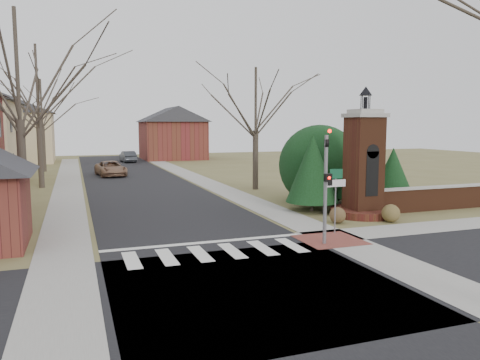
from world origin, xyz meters
name	(u,v)px	position (x,y,z in m)	size (l,w,h in m)	color
ground	(223,258)	(0.00, 0.00, 0.00)	(120.00, 120.00, 0.00)	brown
main_street	(139,184)	(0.00, 22.00, 0.01)	(8.00, 70.00, 0.01)	black
cross_street	(255,286)	(0.00, -3.00, 0.01)	(120.00, 8.00, 0.01)	black
crosswalk_zone	(216,252)	(0.00, 0.80, 0.01)	(8.00, 2.20, 0.02)	silver
stop_bar	(205,243)	(0.00, 2.30, 0.01)	(8.00, 0.35, 0.02)	silver
sidewalk_right_main	(203,181)	(5.20, 22.00, 0.01)	(2.00, 60.00, 0.02)	gray
sidewalk_left	(68,186)	(-5.20, 22.00, 0.01)	(2.00, 60.00, 0.02)	gray
curb_apron	(330,240)	(4.80, 1.00, 0.01)	(2.40, 2.40, 0.02)	brown
traffic_signal_pole	(326,178)	(4.30, 0.57, 2.59)	(0.28, 0.41, 4.50)	slate
sign_post	(336,188)	(5.59, 1.99, 1.95)	(0.90, 0.07, 2.75)	slate
brick_gate_monument	(363,173)	(9.00, 4.99, 2.17)	(3.20, 3.20, 6.47)	#552B19
brick_garden_wall	(434,198)	(13.50, 5.00, 0.66)	(7.50, 0.50, 1.30)	#552B19
house_distant_left	(9,128)	(-12.01, 48.00, 4.25)	(10.80, 8.80, 8.53)	beige
house_distant_right	(172,132)	(7.99, 47.99, 3.65)	(8.80, 8.80, 7.30)	maroon
evergreen_near	(312,168)	(7.20, 7.00, 2.30)	(2.80, 2.80, 4.10)	#473D33
evergreen_mid	(353,159)	(10.50, 8.20, 2.60)	(3.40, 3.40, 4.70)	#473D33
evergreen_far	(393,172)	(12.50, 7.20, 1.90)	(2.40, 2.40, 3.30)	#473D33
evergreen_mass	(319,162)	(9.00, 9.50, 2.40)	(4.80, 4.80, 4.80)	black
bare_tree_0	(16,56)	(-7.00, 9.00, 7.70)	(8.05, 8.05, 11.15)	#473D33
bare_tree_1	(37,76)	(-7.00, 22.00, 8.03)	(8.40, 8.40, 11.64)	#473D33
bare_tree_2	(41,100)	(-7.50, 35.00, 7.03)	(7.35, 7.35, 10.19)	#473D33
bare_tree_3	(256,95)	(7.50, 16.00, 6.69)	(7.00, 7.00, 9.70)	#473D33
pickup_truck	(111,168)	(-1.60, 28.60, 0.67)	(2.24, 4.85, 1.35)	#8F684E
distant_car	(128,157)	(1.60, 44.22, 0.69)	(1.47, 4.20, 1.39)	#393C42
dry_shrub_left	(338,215)	(6.80, 3.75, 0.38)	(0.77, 0.77, 0.77)	brown
dry_shrub_right	(391,213)	(9.30, 3.11, 0.43)	(0.86, 0.86, 0.86)	brown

